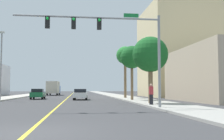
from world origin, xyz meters
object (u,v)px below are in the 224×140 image
delivery_truck (53,88)px  pedestrian (151,94)px  traffic_signal_mast (112,36)px  palm_mid (132,58)px  car_silver (79,92)px  car_white (80,94)px  car_blue (39,93)px  street_lamp (1,62)px  palm_far (125,56)px  car_green (38,94)px  palm_near (150,55)px

delivery_truck → pedestrian: size_ratio=4.19×
traffic_signal_mast → palm_mid: bearing=72.5°
palm_mid → car_silver: bearing=105.6°
traffic_signal_mast → car_white: 17.74m
palm_mid → car_blue: palm_mid is taller
car_silver → street_lamp: bearing=-115.9°
palm_mid → palm_far: bearing=86.4°
palm_mid → traffic_signal_mast: bearing=-107.5°
palm_far → delivery_truck: size_ratio=1.04×
car_green → car_blue: (-1.66, 12.67, -0.02)m
traffic_signal_mast → car_silver: bearing=93.7°
palm_far → car_silver: bearing=114.0°
car_green → car_blue: size_ratio=0.94×
car_silver → car_green: car_green is taller
pedestrian → car_blue: bearing=31.0°
palm_far → car_silver: size_ratio=1.74×
pedestrian → palm_far: bearing=4.0°
street_lamp → palm_near: street_lamp is taller
car_silver → car_white: 18.15m
street_lamp → palm_near: 18.59m
car_white → car_blue: size_ratio=1.00×
palm_far → car_silver: palm_far is taller
street_lamp → car_green: street_lamp is taller
car_white → car_green: (-5.94, 2.86, 0.00)m
car_blue → car_white: bearing=116.6°
traffic_signal_mast → car_silver: traffic_signal_mast is taller
palm_near → palm_mid: 7.32m
car_blue → delivery_truck: 9.54m
car_blue → pedestrian: pedestrian is taller
car_white → pedestrian: size_ratio=2.44×
palm_mid → car_silver: palm_mid is taller
palm_near → car_blue: palm_near is taller
palm_near → car_white: (-6.39, 11.61, -3.90)m
palm_mid → car_white: (-6.10, 4.32, -4.45)m
car_silver → car_white: (0.18, -18.15, 0.04)m
palm_mid → car_blue: 24.53m
palm_far → car_white: bearing=-155.6°
car_blue → street_lamp: bearing=84.0°
car_silver → car_green: (-5.75, -15.29, 0.04)m
car_silver → traffic_signal_mast: bearing=-87.3°
traffic_signal_mast → delivery_truck: (-7.89, 41.87, -3.66)m
delivery_truck → palm_mid: bearing=-66.2°
palm_mid → delivery_truck: palm_mid is taller
car_silver → palm_far: bearing=-67.0°
car_green → delivery_truck: delivery_truck is taller
palm_near → pedestrian: palm_near is taller
palm_mid → car_green: 14.71m
palm_mid → delivery_truck: (-11.89, 29.17, -3.58)m
palm_mid → car_blue: bearing=124.6°
palm_mid → car_blue: size_ratio=1.53×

